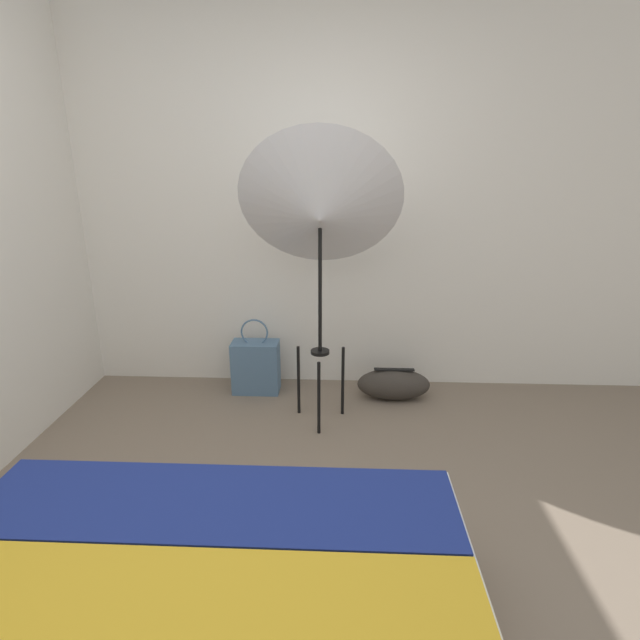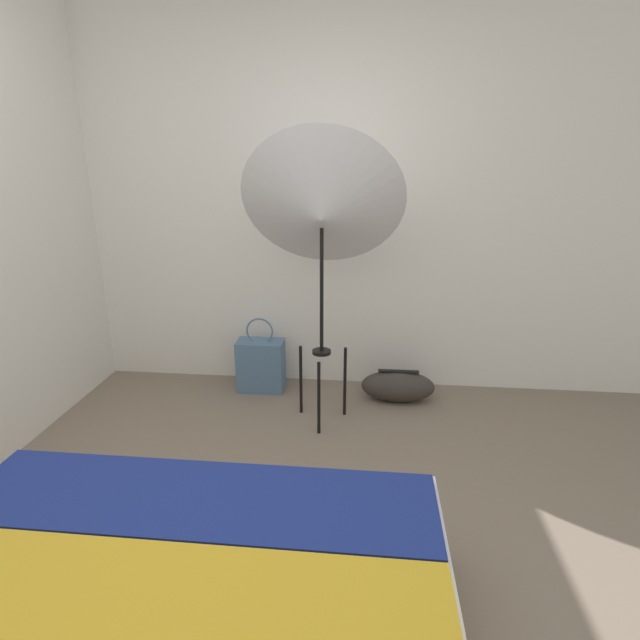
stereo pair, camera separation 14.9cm
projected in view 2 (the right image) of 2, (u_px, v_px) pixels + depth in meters
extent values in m
plane|color=#756656|center=(210.00, 618.00, 1.80)|extent=(14.00, 14.00, 0.00)
cube|color=silver|center=(292.00, 201.00, 3.36)|extent=(8.00, 0.05, 2.60)
cube|color=gold|center=(147.00, 604.00, 1.35)|extent=(1.66, 0.42, 0.04)
cube|color=navy|center=(199.00, 501.00, 1.76)|extent=(1.66, 0.42, 0.04)
cylinder|color=black|center=(319.00, 398.00, 2.93)|extent=(0.02, 0.02, 0.46)
cylinder|color=black|center=(301.00, 380.00, 3.18)|extent=(0.02, 0.02, 0.46)
cylinder|color=black|center=(345.00, 382.00, 3.15)|extent=(0.02, 0.02, 0.46)
cylinder|color=black|center=(322.00, 352.00, 3.02)|extent=(0.11, 0.11, 0.02)
cylinder|color=black|center=(322.00, 284.00, 2.89)|extent=(0.02, 0.02, 0.84)
cone|color=silver|center=(322.00, 210.00, 2.75)|extent=(0.94, 0.66, 0.88)
cube|color=slate|center=(261.00, 365.00, 3.51)|extent=(0.32, 0.18, 0.37)
torus|color=slate|center=(260.00, 331.00, 3.43)|extent=(0.19, 0.01, 0.19)
ellipsoid|color=#332D28|center=(398.00, 386.00, 3.37)|extent=(0.49, 0.21, 0.21)
cube|color=black|center=(399.00, 371.00, 3.34)|extent=(0.27, 0.04, 0.01)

